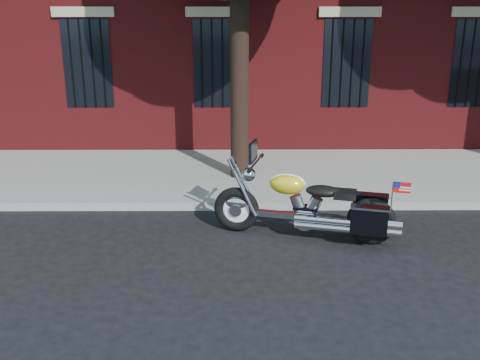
{
  "coord_description": "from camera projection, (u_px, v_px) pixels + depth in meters",
  "views": [
    {
      "loc": [
        0.44,
        -7.53,
        3.37
      ],
      "look_at": [
        0.49,
        0.8,
        0.73
      ],
      "focal_mm": 40.0,
      "sensor_mm": 36.0,
      "label": 1
    }
  ],
  "objects": [
    {
      "name": "curb",
      "position": [
        212.0,
        205.0,
        9.49
      ],
      "size": [
        40.0,
        0.16,
        0.15
      ],
      "primitive_type": "cube",
      "color": "gray",
      "rests_on": "ground"
    },
    {
      "name": "sidewalk",
      "position": [
        216.0,
        174.0,
        11.28
      ],
      "size": [
        40.0,
        3.6,
        0.15
      ],
      "primitive_type": "cube",
      "color": "gray",
      "rests_on": "ground"
    },
    {
      "name": "ground",
      "position": [
        208.0,
        241.0,
        8.2
      ],
      "size": [
        120.0,
        120.0,
        0.0
      ],
      "primitive_type": "plane",
      "color": "black",
      "rests_on": "ground"
    },
    {
      "name": "motorcycle",
      "position": [
        312.0,
        208.0,
        8.13
      ],
      "size": [
        2.78,
        1.31,
        1.48
      ],
      "rotation": [
        0.0,
        0.0,
        -0.25
      ],
      "color": "black",
      "rests_on": "ground"
    }
  ]
}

